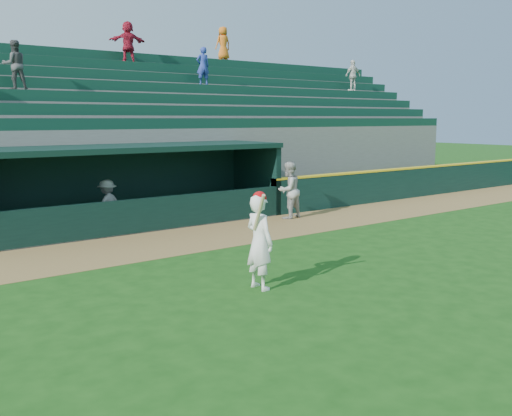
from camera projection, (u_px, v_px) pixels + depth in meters
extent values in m
plane|color=#184611|center=(304.00, 281.00, 11.55)|extent=(120.00, 120.00, 0.00)
cube|color=olive|center=(182.00, 240.00, 15.41)|extent=(40.00, 3.00, 0.01)
cube|color=black|center=(417.00, 182.00, 23.92)|extent=(15.50, 0.30, 1.20)
cube|color=yellow|center=(418.00, 168.00, 23.83)|extent=(15.50, 0.32, 0.06)
imported|color=#ABABA6|center=(289.00, 190.00, 18.66)|extent=(1.00, 0.83, 1.87)
imported|color=#A6A5A0|center=(108.00, 205.00, 16.81)|extent=(1.10, 0.90, 1.48)
cube|color=#61615C|center=(137.00, 224.00, 17.61)|extent=(9.00, 2.60, 0.04)
cube|color=black|center=(256.00, 179.00, 20.18)|extent=(0.20, 2.60, 2.30)
cube|color=black|center=(118.00, 184.00, 18.46)|extent=(9.40, 0.20, 2.30)
cube|color=black|center=(135.00, 148.00, 17.25)|extent=(9.40, 2.80, 0.16)
cube|color=black|center=(155.00, 214.00, 16.58)|extent=(9.00, 0.16, 1.00)
cube|color=brown|center=(126.00, 214.00, 18.21)|extent=(8.40, 0.45, 0.10)
cube|color=slate|center=(111.00, 174.00, 18.83)|extent=(34.00, 0.85, 2.91)
cube|color=#0F3828|center=(111.00, 124.00, 18.48)|extent=(34.00, 0.60, 0.36)
cube|color=slate|center=(101.00, 165.00, 19.46)|extent=(34.00, 0.85, 3.36)
cube|color=#0F3828|center=(100.00, 110.00, 19.08)|extent=(34.00, 0.60, 0.36)
cube|color=slate|center=(91.00, 157.00, 20.10)|extent=(34.00, 0.85, 3.81)
cube|color=#0F3828|center=(90.00, 97.00, 19.68)|extent=(34.00, 0.60, 0.36)
cube|color=slate|center=(82.00, 150.00, 20.73)|extent=(34.00, 0.85, 4.26)
cube|color=#0F3828|center=(81.00, 85.00, 20.28)|extent=(34.00, 0.60, 0.36)
cube|color=slate|center=(74.00, 143.00, 21.36)|extent=(34.00, 0.85, 4.71)
cube|color=#0F3828|center=(72.00, 74.00, 20.88)|extent=(34.00, 0.60, 0.36)
cube|color=slate|center=(66.00, 136.00, 22.00)|extent=(34.00, 0.85, 5.16)
cube|color=#0F3828|center=(63.00, 63.00, 21.48)|extent=(34.00, 0.60, 0.36)
cube|color=slate|center=(58.00, 130.00, 22.63)|extent=(34.00, 0.85, 5.61)
cube|color=#0F3828|center=(55.00, 52.00, 22.07)|extent=(34.00, 0.60, 0.36)
cube|color=slate|center=(54.00, 130.00, 23.09)|extent=(34.50, 0.30, 5.61)
imported|color=orange|center=(223.00, 43.00, 26.63)|extent=(0.76, 0.50, 1.53)
imported|color=silver|center=(353.00, 76.00, 28.46)|extent=(0.92, 0.46, 1.52)
imported|color=#B31B32|center=(128.00, 42.00, 22.93)|extent=(1.53, 0.69, 1.59)
imported|color=#283993|center=(203.00, 66.00, 23.21)|extent=(0.60, 0.44, 1.51)
imported|color=#444444|center=(15.00, 65.00, 18.10)|extent=(0.77, 0.60, 1.54)
imported|color=white|center=(259.00, 242.00, 10.91)|extent=(0.47, 0.69, 1.84)
sphere|color=#B40A0C|center=(259.00, 198.00, 10.78)|extent=(0.27, 0.27, 0.27)
cylinder|color=#C8B580|center=(259.00, 213.00, 10.53)|extent=(0.21, 0.51, 0.76)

